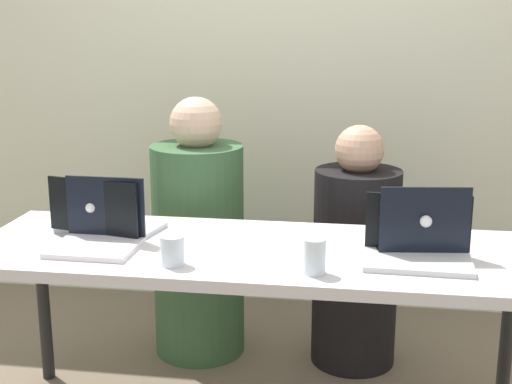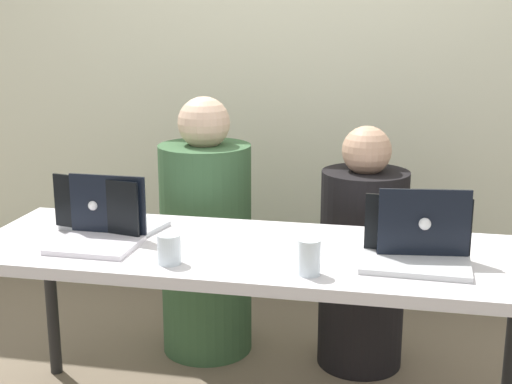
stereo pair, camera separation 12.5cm
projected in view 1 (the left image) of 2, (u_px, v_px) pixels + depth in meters
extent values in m
cube|color=beige|center=(294.00, 57.00, 3.55)|extent=(5.02, 0.10, 2.56)
cube|color=silver|center=(253.00, 253.00, 2.43)|extent=(1.93, 0.66, 0.04)
cylinder|color=black|center=(44.00, 303.00, 2.92)|extent=(0.05, 0.05, 0.67)
cylinder|color=black|center=(507.00, 332.00, 2.65)|extent=(0.05, 0.05, 0.67)
cylinder|color=#385D39|center=(199.00, 250.00, 3.15)|extent=(0.49, 0.49, 0.94)
sphere|color=beige|center=(196.00, 123.00, 3.01)|extent=(0.22, 0.22, 0.22)
cylinder|color=black|center=(355.00, 268.00, 3.06)|extent=(0.39, 0.39, 0.86)
sphere|color=tan|center=(360.00, 150.00, 2.93)|extent=(0.20, 0.20, 0.20)
cube|color=silver|center=(418.00, 262.00, 2.26)|extent=(0.35, 0.21, 0.02)
cube|color=black|center=(418.00, 222.00, 2.34)|extent=(0.34, 0.02, 0.19)
sphere|color=white|center=(418.00, 221.00, 2.35)|extent=(0.03, 0.03, 0.03)
cube|color=silver|center=(416.00, 243.00, 2.45)|extent=(0.32, 0.27, 0.02)
cube|color=black|center=(425.00, 220.00, 2.30)|extent=(0.29, 0.05, 0.22)
sphere|color=white|center=(426.00, 221.00, 2.29)|extent=(0.04, 0.04, 0.04)
cube|color=silver|center=(94.00, 248.00, 2.40)|extent=(0.29, 0.23, 0.02)
cube|color=black|center=(106.00, 206.00, 2.49)|extent=(0.28, 0.02, 0.21)
sphere|color=white|center=(107.00, 205.00, 2.50)|extent=(0.04, 0.04, 0.04)
cube|color=silver|center=(111.00, 227.00, 2.63)|extent=(0.40, 0.28, 0.02)
cube|color=black|center=(93.00, 207.00, 2.51)|extent=(0.35, 0.09, 0.20)
sphere|color=white|center=(90.00, 208.00, 2.49)|extent=(0.04, 0.04, 0.04)
cylinder|color=silver|center=(172.00, 251.00, 2.25)|extent=(0.08, 0.08, 0.10)
cylinder|color=silver|center=(173.00, 257.00, 2.26)|extent=(0.07, 0.07, 0.05)
cylinder|color=silver|center=(314.00, 256.00, 2.18)|extent=(0.07, 0.07, 0.11)
cylinder|color=silver|center=(314.00, 264.00, 2.18)|extent=(0.06, 0.06, 0.06)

